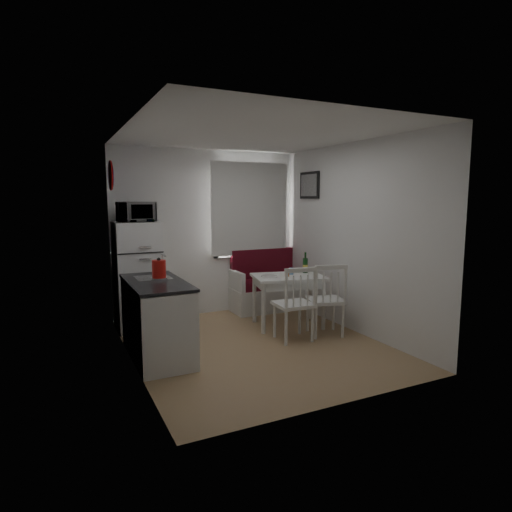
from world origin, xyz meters
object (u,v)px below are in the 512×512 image
at_px(kitchen_counter, 157,319).
at_px(bench, 272,289).
at_px(kettle, 159,269).
at_px(microwave, 136,212).
at_px(wine_bottle, 305,262).
at_px(dining_table, 288,281).
at_px(chair_left, 298,296).
at_px(fridge, 138,276).
at_px(chair_right, 330,292).

relative_size(kitchen_counter, bench, 0.94).
relative_size(kitchen_counter, kettle, 5.22).
xyz_separation_m(microwave, wine_bottle, (2.32, -0.69, -0.76)).
xyz_separation_m(kitchen_counter, bench, (2.24, 1.36, -0.12)).
bearing_deg(dining_table, kitchen_counter, -155.40).
bearing_deg(chair_left, fridge, 142.88).
bearing_deg(dining_table, fridge, 170.03).
bearing_deg(kettle, microwave, 91.49).
xyz_separation_m(kitchen_counter, microwave, (0.02, 1.19, 1.20)).
bearing_deg(chair_right, wine_bottle, 98.22).
bearing_deg(kettle, kitchen_counter, -142.21).
distance_m(chair_right, fridge, 2.69).
distance_m(bench, microwave, 2.59).
xyz_separation_m(kitchen_counter, kettle, (0.05, 0.04, 0.57)).
bearing_deg(kettle, fridge, 91.43).
xyz_separation_m(microwave, kettle, (0.03, -1.16, -0.63)).
relative_size(kitchen_counter, wine_bottle, 4.28).
bearing_deg(bench, dining_table, -104.62).
height_order(kettle, wine_bottle, kettle).
relative_size(kitchen_counter, chair_left, 2.50).
relative_size(chair_left, fridge, 0.35).
relative_size(chair_left, microwave, 1.06).
distance_m(kitchen_counter, bench, 2.62).
height_order(bench, dining_table, bench).
bearing_deg(microwave, fridge, 90.00).
distance_m(kitchen_counter, kettle, 0.57).
height_order(chair_right, kettle, kettle).
relative_size(bench, dining_table, 1.25).
relative_size(bench, kettle, 5.54).
bearing_deg(bench, chair_right, -89.98).
bearing_deg(chair_left, kettle, 173.89).
relative_size(kitchen_counter, chair_right, 2.34).
bearing_deg(kettle, dining_table, 10.58).
bearing_deg(kitchen_counter, bench, 31.22).
height_order(dining_table, wine_bottle, wine_bottle).
bearing_deg(wine_bottle, kettle, -168.59).
bearing_deg(kitchen_counter, dining_table, 11.39).
distance_m(dining_table, chair_left, 0.72).
bearing_deg(fridge, bench, 2.90).
bearing_deg(bench, fridge, -177.10).
height_order(chair_left, kettle, kettle).
height_order(chair_left, microwave, microwave).
distance_m(chair_left, kettle, 1.77).
distance_m(fridge, microwave, 0.90).
bearing_deg(bench, kitchen_counter, -148.78).
height_order(fridge, kettle, fridge).
bearing_deg(dining_table, microwave, 171.27).
distance_m(fridge, kettle, 1.24).
height_order(fridge, microwave, microwave).
xyz_separation_m(bench, fridge, (-2.22, -0.11, 0.43)).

